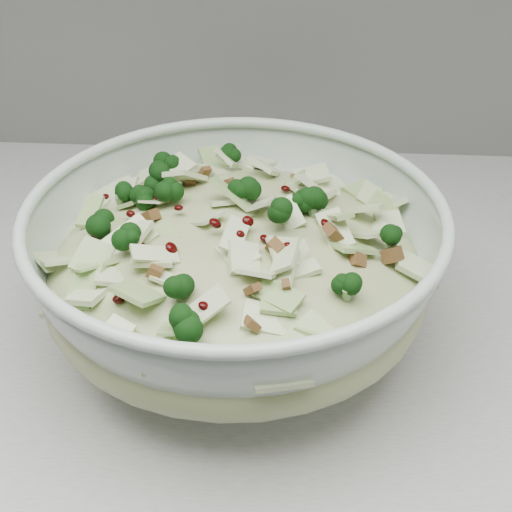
# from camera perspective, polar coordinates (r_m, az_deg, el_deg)

# --- Properties ---
(mixing_bowl) EXTENTS (0.39, 0.39, 0.14)m
(mixing_bowl) POSITION_cam_1_polar(r_m,az_deg,el_deg) (0.59, -1.59, -1.29)
(mixing_bowl) COLOR silver
(mixing_bowl) RESTS_ON counter
(salad) EXTENTS (0.36, 0.36, 0.14)m
(salad) POSITION_cam_1_polar(r_m,az_deg,el_deg) (0.58, -1.62, 0.47)
(salad) COLOR #BCC083
(salad) RESTS_ON mixing_bowl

